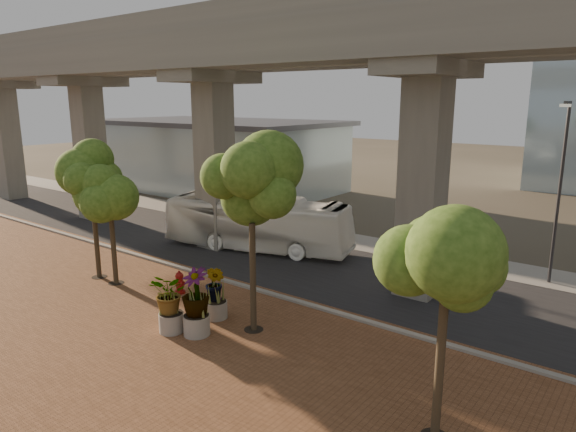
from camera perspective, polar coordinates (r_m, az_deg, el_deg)
The scene contains 18 objects.
ground at distance 24.19m, azimuth -1.11°, elevation -6.86°, with size 160.00×160.00×0.00m, color #3C362B.
brick_plaza at distance 19.06m, azimuth -16.62°, elevation -12.95°, with size 70.00×13.00×0.06m, color brown.
asphalt_road at distance 25.69m, azimuth 1.68°, elevation -5.62°, with size 90.00×8.00×0.04m, color black.
curb_strip at distance 22.72m, azimuth -4.27°, elevation -8.00°, with size 70.00×0.25×0.16m, color gray.
far_sidewalk at distance 30.14m, azimuth 7.79°, elevation -2.92°, with size 90.00×3.00×0.06m, color gray.
transit_viaduct at distance 24.39m, azimuth 1.79°, elevation 10.80°, with size 72.00×5.60×12.40m.
station_pavilion at distance 48.33m, azimuth -8.00°, elevation 6.85°, with size 23.00×13.00×6.30m.
transit_bus at distance 28.21m, azimuth -3.43°, elevation -0.89°, with size 2.47×10.52×2.93m, color white.
fire_hydrant at distance 22.50m, azimuth -11.95°, elevation -7.24°, with size 0.49×0.44×0.99m.
planter_front at distance 18.72m, azimuth -12.96°, elevation -8.70°, with size 1.98×1.98×2.18m.
planter_right at distance 18.24m, azimuth -10.25°, elevation -8.65°, with size 2.28×2.28×2.43m.
planter_left at distance 19.55m, azimuth -8.08°, elevation -7.74°, with size 1.89×1.89×2.08m.
street_tree_far_west at distance 24.59m, azimuth -21.04°, elevation 3.83°, with size 3.48×3.48×6.21m.
street_tree_near_west at distance 23.54m, azimuth -19.26°, elevation 2.66°, with size 3.07×3.07×5.65m.
street_tree_near_east at distance 17.41m, azimuth -4.07°, elevation 2.53°, with size 3.65×3.65×6.67m.
street_tree_far_east at distance 12.19m, azimuth 17.27°, elevation -4.95°, with size 3.18×3.18×5.96m.
streetlamp_west at distance 32.23m, azimuth -6.16°, elevation 6.75°, with size 0.40×1.18×8.17m.
streetlamp_east at distance 25.14m, azimuth 28.00°, elevation 3.44°, with size 0.40×1.17×8.04m.
Camera 1 is at (14.17, -17.83, 8.15)m, focal length 32.00 mm.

